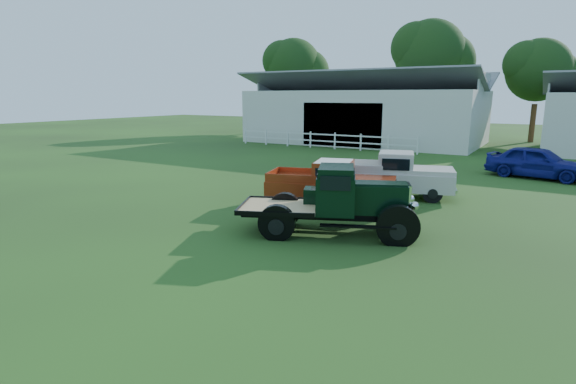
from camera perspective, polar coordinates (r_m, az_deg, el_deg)
The scene contains 10 objects.
ground at distance 12.49m, azimuth -3.62°, elevation -5.61°, with size 120.00×120.00×0.00m, color #243517.
shed_left at distance 38.37m, azimuth 9.88°, elevation 10.45°, with size 18.80×10.20×5.60m, color beige, non-canonical shape.
fence_rail at distance 33.41m, azimuth 4.40°, elevation 6.58°, with size 14.20×0.16×1.20m, color white, non-canonical shape.
tree_a at distance 49.47m, azimuth 0.70°, elevation 13.79°, with size 6.30×6.30×10.50m, color #1B3513, non-canonical shape.
tree_b at distance 45.15m, azimuth 17.45°, elevation 14.05°, with size 6.90×6.90×11.50m, color #1B3513, non-canonical shape.
tree_c at distance 42.85m, azimuth 29.02°, elevation 11.57°, with size 5.40×5.40×9.00m, color #1B3513, non-canonical shape.
vintage_flatbed at distance 12.51m, azimuth 5.66°, elevation -1.06°, with size 4.84×1.92×1.92m, color black, non-canonical shape.
red_pickup at distance 15.57m, azimuth 5.47°, elevation 1.03°, with size 4.51×1.73×1.64m, color maroon, non-canonical shape.
white_pickup at distance 17.63m, azimuth 13.20°, elevation 2.13°, with size 4.58×1.78×1.68m, color beige, non-canonical shape.
misc_car_blue at distance 24.11m, azimuth 29.10°, elevation 3.32°, with size 1.77×4.41×1.50m, color navy.
Camera 1 is at (6.74, -9.81, 3.80)m, focal length 28.00 mm.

